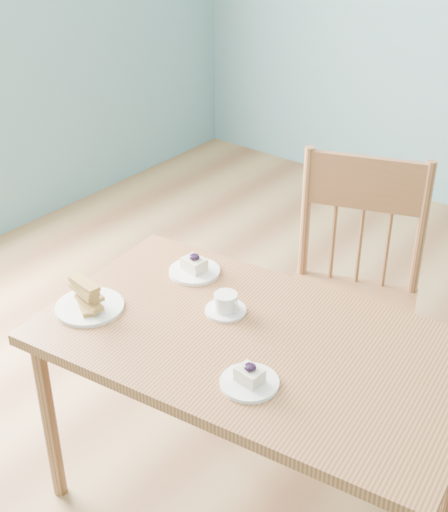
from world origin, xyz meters
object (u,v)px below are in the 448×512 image
object	(u,v)px
dining_chair	(350,297)
coffee_cup	(226,304)
dining_table	(255,357)
biscotti_plate	(89,300)
cheesecake_plate_near	(250,379)
cheesecake_plate_far	(194,268)

from	to	relation	value
dining_chair	coffee_cup	bearing A→B (deg)	-125.98
dining_table	biscotti_plate	distance (m)	0.54
coffee_cup	biscotti_plate	distance (m)	0.42
dining_chair	biscotti_plate	xyz separation A→B (m)	(-0.49, -0.77, 0.19)
coffee_cup	biscotti_plate	size ratio (longest dim) A/B	0.60
cheesecake_plate_near	cheesecake_plate_far	world-z (taller)	cheesecake_plate_far
dining_table	dining_chair	world-z (taller)	dining_chair
dining_chair	cheesecake_plate_near	size ratio (longest dim) A/B	6.33
dining_table	cheesecake_plate_near	bearing A→B (deg)	-65.99
dining_chair	coffee_cup	distance (m)	0.58
cheesecake_plate_far	cheesecake_plate_near	bearing A→B (deg)	-35.30
dining_table	cheesecake_plate_far	size ratio (longest dim) A/B	7.87
cheesecake_plate_near	coffee_cup	world-z (taller)	cheesecake_plate_near
cheesecake_plate_near	biscotti_plate	xyz separation A→B (m)	(-0.60, -0.02, 0.01)
coffee_cup	cheesecake_plate_near	bearing A→B (deg)	-35.27
dining_chair	coffee_cup	size ratio (longest dim) A/B	7.89
cheesecake_plate_near	cheesecake_plate_far	size ratio (longest dim) A/B	0.93
dining_table	coffee_cup	size ratio (longest dim) A/B	10.54
biscotti_plate	coffee_cup	bearing A→B (deg)	35.84
dining_chair	biscotti_plate	distance (m)	0.93
dining_chair	cheesecake_plate_far	size ratio (longest dim) A/B	5.89
dining_table	cheesecake_plate_far	xyz separation A→B (m)	(-0.37, 0.17, 0.09)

